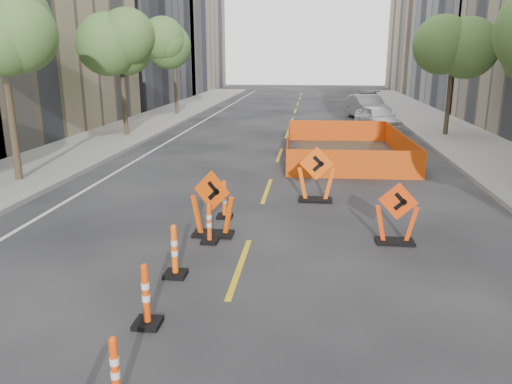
# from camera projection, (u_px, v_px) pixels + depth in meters

# --- Properties ---
(sidewalk_left) EXTENTS (4.00, 90.00, 0.15)m
(sidewalk_left) POSITION_uv_depth(u_px,v_px,m) (35.00, 168.00, 18.82)
(sidewalk_left) COLOR gray
(sidewalk_left) RESTS_ON ground
(bld_left_d) EXTENTS (12.00, 16.00, 14.00)m
(bld_left_d) POSITION_uv_depth(u_px,v_px,m) (106.00, 22.00, 43.93)
(bld_left_d) COLOR #4C4C51
(bld_left_d) RESTS_ON ground
(bld_left_e) EXTENTS (12.00, 20.00, 20.00)m
(bld_left_e) POSITION_uv_depth(u_px,v_px,m) (160.00, 5.00, 58.86)
(bld_left_e) COLOR gray
(bld_left_e) RESTS_ON ground
(bld_right_e) EXTENTS (12.00, 14.00, 16.00)m
(bld_right_e) POSITION_uv_depth(u_px,v_px,m) (450.00, 22.00, 58.53)
(bld_right_e) COLOR tan
(bld_right_e) RESTS_ON ground
(tree_l_b) EXTENTS (2.80, 2.80, 5.95)m
(tree_l_b) POSITION_uv_depth(u_px,v_px,m) (2.00, 44.00, 15.66)
(tree_l_b) COLOR #382B1E
(tree_l_b) RESTS_ON ground
(tree_l_c) EXTENTS (2.80, 2.80, 5.95)m
(tree_l_c) POSITION_uv_depth(u_px,v_px,m) (121.00, 48.00, 25.25)
(tree_l_c) COLOR #382B1E
(tree_l_c) RESTS_ON ground
(tree_l_d) EXTENTS (2.80, 2.80, 5.95)m
(tree_l_d) POSITION_uv_depth(u_px,v_px,m) (174.00, 50.00, 34.83)
(tree_l_d) COLOR #382B1E
(tree_l_d) RESTS_ON ground
(tree_r_c) EXTENTS (2.80, 2.80, 5.95)m
(tree_r_c) POSITION_uv_depth(u_px,v_px,m) (454.00, 48.00, 25.32)
(tree_r_c) COLOR #382B1E
(tree_r_c) RESTS_ON ground
(channelizer_2) EXTENTS (0.37, 0.37, 0.95)m
(channelizer_2) POSITION_uv_depth(u_px,v_px,m) (115.00, 371.00, 6.05)
(channelizer_2) COLOR #E93E09
(channelizer_2) RESTS_ON ground
(channelizer_3) EXTENTS (0.42, 0.42, 1.07)m
(channelizer_3) POSITION_uv_depth(u_px,v_px,m) (146.00, 295.00, 7.84)
(channelizer_3) COLOR #DD3F09
(channelizer_3) RESTS_ON ground
(channelizer_4) EXTENTS (0.42, 0.42, 1.07)m
(channelizer_4) POSITION_uv_depth(u_px,v_px,m) (175.00, 251.00, 9.62)
(channelizer_4) COLOR #FF5A0A
(channelizer_4) RESTS_ON ground
(channelizer_5) EXTENTS (0.38, 0.38, 0.96)m
(channelizer_5) POSITION_uv_depth(u_px,v_px,m) (209.00, 223.00, 11.39)
(channelizer_5) COLOR #FF480A
(channelizer_5) RESTS_ON ground
(channelizer_6) EXTENTS (0.40, 0.40, 1.02)m
(channelizer_6) POSITION_uv_depth(u_px,v_px,m) (224.00, 199.00, 13.16)
(channelizer_6) COLOR #F45C0A
(channelizer_6) RESTS_ON ground
(chevron_sign_left) EXTENTS (1.23, 0.98, 1.61)m
(chevron_sign_left) POSITION_uv_depth(u_px,v_px,m) (212.00, 203.00, 11.76)
(chevron_sign_left) COLOR #D94709
(chevron_sign_left) RESTS_ON ground
(chevron_sign_center) EXTENTS (1.11, 0.68, 1.64)m
(chevron_sign_center) POSITION_uv_depth(u_px,v_px,m) (316.00, 174.00, 14.60)
(chevron_sign_center) COLOR #FD560A
(chevron_sign_center) RESTS_ON ground
(chevron_sign_right) EXTENTS (1.09, 0.82, 1.45)m
(chevron_sign_right) POSITION_uv_depth(u_px,v_px,m) (397.00, 213.00, 11.30)
(chevron_sign_right) COLOR #EA3D09
(chevron_sign_right) RESTS_ON ground
(safety_fence) EXTENTS (5.06, 8.29, 1.02)m
(safety_fence) POSITION_uv_depth(u_px,v_px,m) (344.00, 145.00, 21.27)
(safety_fence) COLOR #DB590B
(safety_fence) RESTS_ON ground
(parked_car_near) EXTENTS (2.70, 4.41, 1.40)m
(parked_car_near) POSITION_uv_depth(u_px,v_px,m) (378.00, 118.00, 28.74)
(parked_car_near) COLOR white
(parked_car_near) RESTS_ON ground
(parked_car_mid) EXTENTS (2.80, 5.16, 1.61)m
(parked_car_mid) POSITION_uv_depth(u_px,v_px,m) (367.00, 107.00, 33.62)
(parked_car_mid) COLOR gray
(parked_car_mid) RESTS_ON ground
(parked_car_far) EXTENTS (2.74, 5.22, 1.44)m
(parked_car_far) POSITION_uv_depth(u_px,v_px,m) (367.00, 101.00, 38.88)
(parked_car_far) COLOR black
(parked_car_far) RESTS_ON ground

